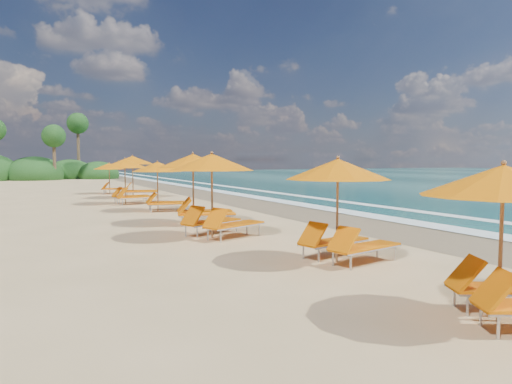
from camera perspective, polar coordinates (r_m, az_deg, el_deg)
ground at (r=16.37m, az=0.00°, el=-4.19°), size 160.00×160.00×0.00m
wet_sand at (r=18.49m, az=11.16°, el=-3.31°), size 4.00×160.00×0.01m
surf_foam at (r=20.25m, az=17.21°, el=-2.72°), size 4.00×160.00×0.01m
station_3 at (r=10.78m, az=10.61°, el=-1.27°), size 2.92×2.80×2.42m
station_4 at (r=13.96m, az=-4.82°, el=0.34°), size 3.34×3.29×2.58m
station_5 at (r=16.99m, az=-7.03°, el=1.03°), size 3.27×3.18×2.61m
station_6 at (r=21.56m, az=-11.50°, el=1.14°), size 2.76×2.64×2.29m
station_7 at (r=25.32m, az=-15.35°, el=1.67°), size 2.78×2.61×2.44m
station_8 at (r=29.20m, az=-14.48°, el=2.18°), size 3.24×3.12×2.63m
station_9 at (r=33.27m, az=-17.25°, el=1.87°), size 2.71×2.63×2.15m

